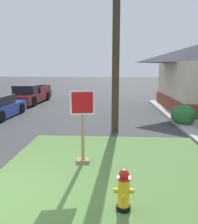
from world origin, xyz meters
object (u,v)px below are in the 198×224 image
object	(u,v)px
fire_hydrant	(124,191)
manhole_cover	(59,150)
pickup_truck_maroon	(30,95)
utility_pole	(116,14)
stop_sign	(83,129)

from	to	relation	value
fire_hydrant	manhole_cover	bearing A→B (deg)	121.61
fire_hydrant	pickup_truck_maroon	distance (m)	15.33
pickup_truck_maroon	utility_pole	world-z (taller)	utility_pole
stop_sign	pickup_truck_maroon	xyz separation A→B (m)	(-5.78, 11.59, -0.43)
stop_sign	manhole_cover	distance (m)	1.77
pickup_truck_maroon	manhole_cover	bearing A→B (deg)	-65.31
fire_hydrant	stop_sign	world-z (taller)	stop_sign
fire_hydrant	utility_pole	bearing A→B (deg)	90.93
utility_pole	manhole_cover	bearing A→B (deg)	-128.37
manhole_cover	utility_pole	distance (m)	5.70
fire_hydrant	stop_sign	xyz separation A→B (m)	(-1.04, 2.14, 0.59)
fire_hydrant	pickup_truck_maroon	size ratio (longest dim) A/B	0.14
pickup_truck_maroon	utility_pole	xyz separation A→B (m)	(6.73, -8.12, 4.21)
fire_hydrant	pickup_truck_maroon	xyz separation A→B (m)	(-6.82, 13.73, 0.16)
manhole_cover	pickup_truck_maroon	world-z (taller)	pickup_truck_maroon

